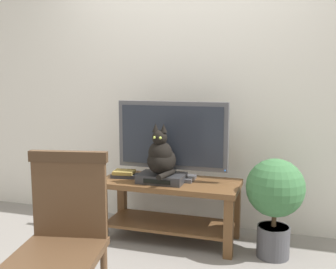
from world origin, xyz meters
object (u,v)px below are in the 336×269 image
media_box (162,178)px  wooden_chair (63,231)px  tv_stand (170,199)px  book_stack (124,174)px  tv (172,138)px  potted_plant (275,196)px  cat (161,156)px

media_box → wooden_chair: (-0.13, -1.26, 0.01)m
tv_stand → book_stack: (-0.41, -0.00, 0.19)m
tv_stand → tv: 0.51m
book_stack → potted_plant: (1.27, -0.07, -0.06)m
tv_stand → book_stack: bearing=-179.4°
tv_stand → potted_plant: bearing=-5.3°
tv → book_stack: size_ratio=3.93×
cat → wooden_chair: (-0.13, -1.25, -0.17)m
tv_stand → wooden_chair: wooden_chair is taller
book_stack → media_box: bearing=-8.7°
cat → wooden_chair: cat is taller
tv_stand → potted_plant: 0.87m
media_box → book_stack: media_box is taller
tv_stand → wooden_chair: size_ratio=1.20×
tv → media_box: tv is taller
cat → tv_stand: bearing=56.1°
cat → book_stack: bearing=168.8°
tv_stand → potted_plant: size_ratio=1.51×
tv → cat: size_ratio=2.25×
media_box → book_stack: size_ratio=1.56×
tv_stand → book_stack: book_stack is taller
book_stack → cat: bearing=-11.2°
cat → potted_plant: 0.94m
potted_plant → tv: bearing=170.7°
tv_stand → media_box: size_ratio=3.08×
wooden_chair → tv: bearing=82.4°
tv → potted_plant: bearing=-9.3°
tv → cat: 0.20m
wooden_chair → potted_plant: size_ratio=1.26×
tv → cat: tv is taller
cat → media_box: bearing=94.4°
media_box → wooden_chair: 1.27m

